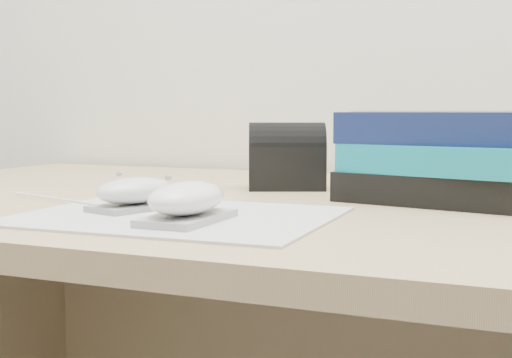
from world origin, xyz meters
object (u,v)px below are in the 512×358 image
at_px(mouse_front, 187,201).
at_px(mouse_rear, 135,193).
at_px(book_stack, 445,157).
at_px(pouch, 287,157).

bearing_deg(mouse_front, mouse_rear, 150.09).
bearing_deg(book_stack, mouse_front, -125.35).
bearing_deg(mouse_front, book_stack, 54.65).
bearing_deg(book_stack, pouch, 168.43).
xyz_separation_m(mouse_front, pouch, (-0.02, 0.36, 0.02)).
xyz_separation_m(mouse_rear, book_stack, (0.32, 0.25, 0.04)).
xyz_separation_m(book_stack, pouch, (-0.24, 0.05, -0.01)).
distance_m(mouse_rear, book_stack, 0.41).
xyz_separation_m(mouse_front, book_stack, (0.22, 0.31, 0.03)).
relative_size(mouse_rear, book_stack, 0.43).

